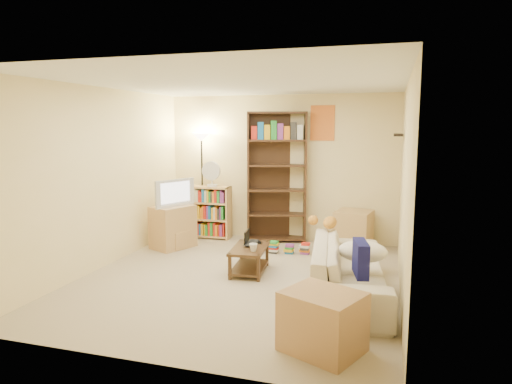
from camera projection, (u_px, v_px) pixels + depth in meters
room at (239, 154)px, 5.72m from camera, size 4.50×4.54×2.52m
sofa at (349, 270)px, 5.30m from camera, size 2.31×1.32×0.62m
navy_pillow at (361, 258)px, 4.80m from camera, size 0.21×0.42×0.37m
cream_blanket at (363, 251)px, 5.29m from camera, size 0.57×0.41×0.24m
tabby_cat at (327, 222)px, 6.08m from camera, size 0.49×0.22×0.17m
coffee_table at (249, 257)px, 6.17m from camera, size 0.52×0.83×0.35m
laptop at (255, 244)px, 6.27m from camera, size 0.40×0.29×0.03m
laptop_screen at (247, 237)px, 6.28m from camera, size 0.04×0.26×0.18m
mug at (253, 247)px, 5.94m from camera, size 0.11×0.11×0.10m
tv_remote at (259, 242)px, 6.39m from camera, size 0.10×0.15×0.02m
tv_stand at (173, 227)px, 7.42m from camera, size 0.69×0.78×0.69m
television at (172, 192)px, 7.34m from camera, size 0.84×0.68×0.44m
tall_bookshelf at (277, 174)px, 7.73m from camera, size 1.05×0.59×2.21m
short_bookshelf at (210, 212)px, 8.06m from camera, size 0.73×0.31×0.92m
desk_fan at (211, 173)px, 7.90m from camera, size 0.33×0.18×0.44m
floor_lamp at (202, 154)px, 8.07m from camera, size 0.31×0.31×1.85m
side_table at (353, 230)px, 7.36m from camera, size 0.63×0.63×0.62m
end_cabinet at (323, 322)px, 4.00m from camera, size 0.81×0.75×0.54m
book_stacks at (275, 248)px, 7.12m from camera, size 1.11×0.30×0.19m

